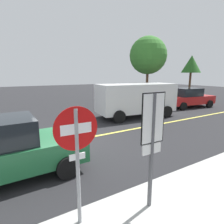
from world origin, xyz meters
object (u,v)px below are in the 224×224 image
Objects in this scene: speed_limit_sign at (152,132)px; tree_centre_verge at (191,64)px; car_green_near_curb at (1,150)px; car_red_crossing at (189,98)px; stop_sign at (77,149)px; white_van at (137,98)px; tree_left_verge at (148,56)px.

speed_limit_sign is 18.45m from tree_centre_verge.
car_green_near_curb is 14.72m from car_red_crossing.
tree_centre_verge reaches higher than stop_sign.
white_van is 1.13× the size of tree_centre_verge.
white_van is at bearing -137.81° from tree_left_verge.
white_van reaches higher than car_red_crossing.
speed_limit_sign is 4.06m from car_green_near_curb.
tree_left_verge is at bearing 119.12° from car_red_crossing.
speed_limit_sign reaches higher than stop_sign.
speed_limit_sign is 0.41× the size of tree_left_verge.
tree_left_verge reaches higher than stop_sign.
speed_limit_sign is at bearing -126.27° from white_van.
car_red_crossing is at bearing 18.57° from car_green_near_curb.
car_green_near_curb is (-2.60, 2.99, -0.92)m from speed_limit_sign.
tree_left_verge is (4.27, 3.87, 3.23)m from white_van.
car_red_crossing is (6.13, 0.54, -0.44)m from white_van.
stop_sign is 0.43× the size of white_van.
stop_sign is 9.52m from white_van.
stop_sign is 15.54m from tree_left_verge.
tree_centre_verge reaches higher than white_van.
stop_sign is at bearing -135.62° from tree_left_verge.
white_van is at bearing 45.71° from stop_sign.
white_van is at bearing -161.31° from tree_centre_verge.
stop_sign is 0.49× the size of tree_centre_verge.
tree_left_verge is (10.91, 10.68, 2.90)m from stop_sign.
car_red_crossing is 5.29m from tree_left_verge.
car_green_near_curb is at bearing -161.43° from car_red_crossing.
car_green_near_curb is at bearing -157.07° from tree_centre_verge.
car_red_crossing is (12.77, 7.35, -0.77)m from stop_sign.
tree_centre_verge is (17.67, 7.47, 2.96)m from car_green_near_curb.
tree_left_verge reaches higher than white_van.
stop_sign is 0.52× the size of car_red_crossing.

